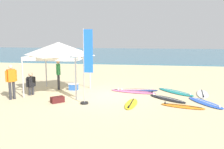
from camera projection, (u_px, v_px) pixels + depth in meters
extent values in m
plane|color=beige|center=(103.00, 96.00, 12.71)|extent=(80.00, 80.00, 0.00)
cube|color=#386B84|center=(138.00, 53.00, 44.22)|extent=(80.00, 36.00, 0.10)
cylinder|color=#B7B7BC|center=(23.00, 78.00, 12.18)|extent=(0.07, 0.07, 2.05)
cylinder|color=#B7B7BC|center=(76.00, 79.00, 11.74)|extent=(0.07, 0.07, 2.05)
cylinder|color=#B7B7BC|center=(46.00, 70.00, 14.84)|extent=(0.07, 0.07, 2.05)
cylinder|color=#B7B7BC|center=(90.00, 71.00, 14.41)|extent=(0.07, 0.07, 2.05)
cube|color=white|center=(48.00, 59.00, 11.82)|extent=(2.73, 0.03, 0.18)
cube|color=white|center=(67.00, 55.00, 14.48)|extent=(2.73, 0.03, 0.18)
cube|color=white|center=(35.00, 57.00, 13.37)|extent=(0.03, 2.73, 0.18)
cube|color=white|center=(83.00, 57.00, 12.93)|extent=(0.03, 2.73, 0.18)
pyramid|color=white|center=(58.00, 49.00, 13.08)|extent=(2.85, 2.85, 0.70)
ellipsoid|color=blue|center=(205.00, 103.00, 11.26)|extent=(1.58, 2.21, 0.07)
cube|color=white|center=(205.00, 102.00, 11.26)|extent=(0.95, 1.65, 0.01)
cone|color=white|center=(220.00, 106.00, 10.41)|extent=(0.09, 0.09, 0.12)
ellipsoid|color=pink|center=(133.00, 91.00, 13.57)|extent=(2.66, 1.22, 0.07)
cube|color=black|center=(133.00, 91.00, 13.56)|extent=(2.15, 0.50, 0.01)
cone|color=black|center=(152.00, 91.00, 13.17)|extent=(0.09, 0.09, 0.12)
ellipsoid|color=black|center=(167.00, 99.00, 12.00)|extent=(1.97, 1.84, 0.07)
cube|color=white|center=(167.00, 98.00, 11.99)|extent=(1.38, 1.23, 0.01)
cone|color=white|center=(154.00, 94.00, 12.65)|extent=(0.09, 0.09, 0.12)
ellipsoid|color=#19847F|center=(176.00, 92.00, 13.46)|extent=(2.13, 2.25, 0.07)
cube|color=white|center=(176.00, 91.00, 13.45)|extent=(1.42, 1.57, 0.01)
cone|color=white|center=(190.00, 94.00, 12.61)|extent=(0.09, 0.09, 0.12)
ellipsoid|color=yellow|center=(131.00, 104.00, 11.09)|extent=(0.62, 1.88, 0.07)
cube|color=black|center=(131.00, 103.00, 11.08)|extent=(0.15, 1.57, 0.01)
cone|color=black|center=(128.00, 106.00, 10.35)|extent=(0.09, 0.09, 0.12)
ellipsoid|color=navy|center=(138.00, 90.00, 13.84)|extent=(2.31, 0.99, 0.07)
cube|color=white|center=(138.00, 90.00, 13.83)|extent=(1.88, 0.38, 0.01)
cone|color=white|center=(122.00, 89.00, 13.81)|extent=(0.09, 0.09, 0.12)
ellipsoid|color=white|center=(202.00, 94.00, 12.99)|extent=(0.86, 2.18, 0.07)
cube|color=black|center=(203.00, 93.00, 12.99)|extent=(0.29, 1.79, 0.01)
cone|color=black|center=(204.00, 96.00, 12.16)|extent=(0.09, 0.09, 0.12)
ellipsoid|color=orange|center=(183.00, 106.00, 10.68)|extent=(1.94, 1.01, 0.07)
cube|color=black|center=(183.00, 105.00, 10.68)|extent=(1.54, 0.49, 0.01)
cone|color=black|center=(165.00, 102.00, 11.00)|extent=(0.09, 0.09, 0.12)
ellipsoid|color=red|center=(135.00, 90.00, 13.92)|extent=(2.41, 1.09, 0.07)
cube|color=white|center=(135.00, 89.00, 13.92)|extent=(1.95, 0.45, 0.01)
cone|color=white|center=(118.00, 89.00, 13.87)|extent=(0.09, 0.09, 0.12)
cylinder|color=#2D2D33|center=(59.00, 82.00, 14.24)|extent=(0.13, 0.13, 0.88)
cylinder|color=#2D2D33|center=(59.00, 82.00, 14.07)|extent=(0.13, 0.13, 0.88)
cube|color=#2D8C47|center=(58.00, 69.00, 14.04)|extent=(0.35, 0.42, 0.60)
sphere|color=tan|center=(58.00, 62.00, 13.98)|extent=(0.21, 0.21, 0.21)
cylinder|color=#2D8C47|center=(58.00, 69.00, 14.26)|extent=(0.09, 0.09, 0.54)
cylinder|color=#2D8C47|center=(59.00, 70.00, 13.83)|extent=(0.09, 0.09, 0.54)
cylinder|color=#2D2D33|center=(10.00, 91.00, 11.89)|extent=(0.13, 0.13, 0.88)
cylinder|color=#2D2D33|center=(14.00, 90.00, 12.01)|extent=(0.13, 0.13, 0.88)
cube|color=orange|center=(11.00, 75.00, 11.84)|extent=(0.40, 0.42, 0.60)
sphere|color=beige|center=(11.00, 67.00, 11.78)|extent=(0.21, 0.21, 0.21)
cylinder|color=orange|center=(6.00, 76.00, 11.69)|extent=(0.09, 0.09, 0.54)
cylinder|color=orange|center=(16.00, 75.00, 11.99)|extent=(0.09, 0.09, 0.54)
cylinder|color=#2D2D33|center=(30.00, 91.00, 12.80)|extent=(0.13, 0.13, 0.45)
cylinder|color=#2D2D33|center=(33.00, 91.00, 12.93)|extent=(0.13, 0.13, 0.45)
cube|color=black|center=(31.00, 82.00, 12.79)|extent=(0.37, 0.42, 0.52)
sphere|color=tan|center=(30.00, 74.00, 12.73)|extent=(0.21, 0.21, 0.21)
cylinder|color=black|center=(27.00, 83.00, 12.62)|extent=(0.09, 0.09, 0.47)
cylinder|color=black|center=(35.00, 81.00, 12.97)|extent=(0.09, 0.09, 0.47)
cylinder|color=#99999E|center=(84.00, 67.00, 10.95)|extent=(0.04, 0.04, 3.40)
cube|color=blue|center=(88.00, 51.00, 10.80)|extent=(0.40, 0.02, 1.90)
cylinder|color=black|center=(84.00, 103.00, 11.20)|extent=(0.36, 0.36, 0.08)
cube|color=#4C1919|center=(57.00, 100.00, 11.40)|extent=(0.65, 0.65, 0.28)
cube|color=#2D60B7|center=(74.00, 87.00, 14.09)|extent=(0.48, 0.34, 0.34)
cube|color=white|center=(73.00, 84.00, 14.06)|extent=(0.50, 0.36, 0.05)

